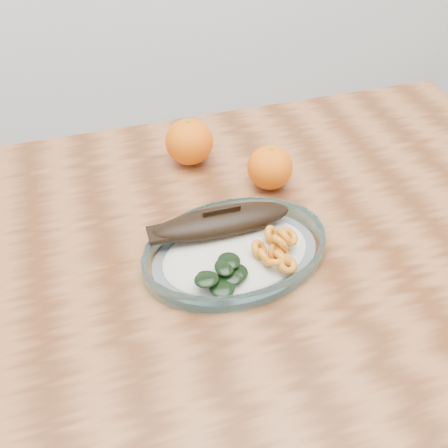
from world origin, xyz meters
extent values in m
cube|color=#592E15|center=(0.00, 0.00, 0.73)|extent=(1.20, 0.80, 0.04)
cylinder|color=brown|center=(0.54, 0.34, 0.35)|extent=(0.06, 0.06, 0.71)
ellipsoid|color=white|center=(-0.02, -0.04, 0.76)|extent=(0.57, 0.44, 0.01)
torus|color=#80BFC7|center=(-0.02, -0.04, 0.77)|extent=(0.59, 0.59, 0.03)
ellipsoid|color=white|center=(-0.02, -0.04, 0.77)|extent=(0.51, 0.39, 0.02)
ellipsoid|color=black|center=(-0.03, 0.02, 0.80)|extent=(0.22, 0.07, 0.04)
ellipsoid|color=black|center=(-0.03, 0.02, 0.79)|extent=(0.19, 0.05, 0.02)
cube|color=black|center=(-0.12, 0.02, 0.80)|extent=(0.04, 0.04, 0.01)
cube|color=black|center=(-0.03, 0.02, 0.82)|extent=(0.06, 0.01, 0.02)
torus|color=#BF4F0D|center=(0.01, -0.07, 0.79)|extent=(0.03, 0.04, 0.04)
torus|color=#BF4F0D|center=(0.04, -0.10, 0.79)|extent=(0.05, 0.05, 0.03)
torus|color=#BF4F0D|center=(0.03, -0.07, 0.79)|extent=(0.04, 0.04, 0.04)
torus|color=#BF4F0D|center=(0.01, -0.06, 0.79)|extent=(0.04, 0.05, 0.04)
torus|color=#BF4F0D|center=(0.04, -0.08, 0.79)|extent=(0.04, 0.04, 0.04)
torus|color=#BF4F0D|center=(0.04, -0.03, 0.79)|extent=(0.04, 0.04, 0.04)
torus|color=#BF4F0D|center=(0.04, -0.08, 0.79)|extent=(0.04, 0.04, 0.04)
torus|color=#BF4F0D|center=(0.02, -0.09, 0.79)|extent=(0.05, 0.04, 0.04)
torus|color=#BF4F0D|center=(0.06, -0.06, 0.81)|extent=(0.05, 0.05, 0.03)
torus|color=#BF4F0D|center=(0.05, -0.05, 0.81)|extent=(0.02, 0.04, 0.04)
torus|color=#BF4F0D|center=(0.04, -0.06, 0.81)|extent=(0.04, 0.04, 0.04)
ellipsoid|color=black|center=(-0.05, -0.09, 0.79)|extent=(0.04, 0.04, 0.01)
ellipsoid|color=black|center=(-0.08, -0.09, 0.79)|extent=(0.04, 0.04, 0.01)
ellipsoid|color=black|center=(-0.07, -0.11, 0.79)|extent=(0.04, 0.04, 0.01)
ellipsoid|color=black|center=(-0.04, -0.09, 0.79)|extent=(0.04, 0.04, 0.01)
ellipsoid|color=black|center=(-0.05, -0.08, 0.80)|extent=(0.03, 0.04, 0.01)
ellipsoid|color=black|center=(-0.08, -0.10, 0.80)|extent=(0.04, 0.04, 0.01)
ellipsoid|color=black|center=(-0.04, -0.07, 0.80)|extent=(0.04, 0.04, 0.01)
sphere|color=#F03D04|center=(-0.02, 0.24, 0.79)|extent=(0.09, 0.09, 0.09)
sphere|color=#F03D04|center=(0.09, 0.12, 0.79)|extent=(0.08, 0.08, 0.08)
camera|label=1|loc=(-0.22, -0.62, 1.35)|focal=45.00mm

